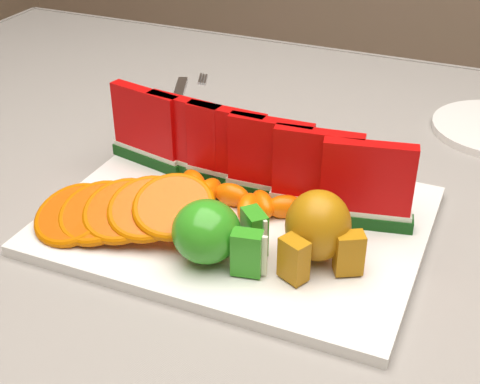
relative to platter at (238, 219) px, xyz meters
The scene contains 10 objects.
table 0.14m from the platter, 79.08° to the left, with size 1.40×0.90×0.75m.
tablecloth 0.10m from the platter, 79.08° to the left, with size 1.53×1.03×0.20m.
platter is the anchor object (origin of this frame).
apple_cluster 0.09m from the platter, 82.35° to the right, with size 0.11×0.09×0.06m.
pear_cluster 0.12m from the platter, 23.37° to the right, with size 0.09×0.09×0.07m.
fork 0.36m from the platter, 128.01° to the left, with size 0.08×0.19×0.00m.
watermelon_row 0.07m from the platter, 100.88° to the left, with size 0.39×0.07×0.10m.
orange_fan_front 0.13m from the platter, 142.79° to the right, with size 0.21×0.14×0.06m.
orange_fan_back 0.13m from the platter, 100.86° to the left, with size 0.28×0.09×0.04m.
tangerine_segments 0.02m from the platter, 111.26° to the left, with size 0.20×0.08×0.03m.
Camera 1 is at (0.23, -0.65, 1.17)m, focal length 50.00 mm.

